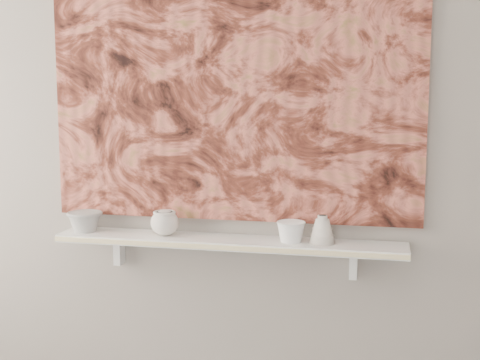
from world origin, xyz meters
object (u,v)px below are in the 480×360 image
(bowl_grey, at_px, (85,221))
(bell_vessel, at_px, (322,229))
(painting, at_px, (232,83))
(bowl_white, at_px, (291,231))
(shelf, at_px, (228,242))
(cup_cream, at_px, (165,223))

(bowl_grey, relative_size, bell_vessel, 1.34)
(painting, height_order, bowl_white, painting)
(shelf, xyz_separation_m, bell_vessel, (0.37, 0.00, 0.07))
(shelf, distance_m, cup_cream, 0.27)
(shelf, relative_size, painting, 0.93)
(bowl_grey, height_order, bell_vessel, bell_vessel)
(bowl_grey, distance_m, cup_cream, 0.35)
(bowl_grey, xyz_separation_m, cup_cream, (0.35, 0.00, 0.01))
(cup_cream, distance_m, bowl_white, 0.51)
(bell_vessel, bearing_deg, painting, 167.77)
(bowl_grey, bearing_deg, cup_cream, 0.00)
(shelf, relative_size, bowl_white, 12.47)
(bell_vessel, bearing_deg, bowl_white, 180.00)
(bowl_grey, bearing_deg, painting, 7.50)
(cup_cream, relative_size, bowl_white, 1.01)
(bowl_grey, distance_m, bell_vessel, 0.98)
(shelf, bearing_deg, bowl_white, 0.00)
(shelf, bearing_deg, painting, 90.00)
(painting, bearing_deg, cup_cream, -163.01)
(painting, distance_m, bowl_grey, 0.84)
(bowl_grey, bearing_deg, bowl_white, 0.00)
(shelf, bearing_deg, bowl_grey, 180.00)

